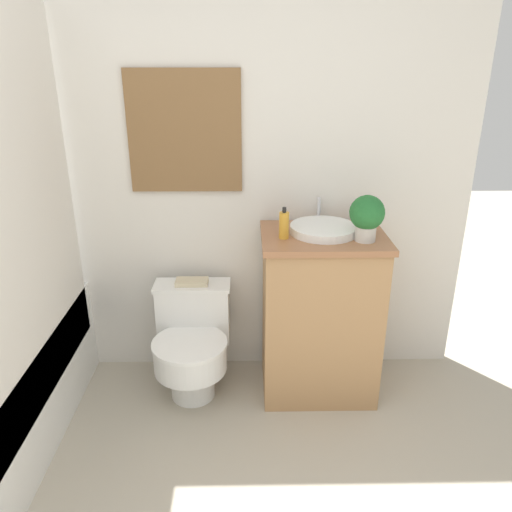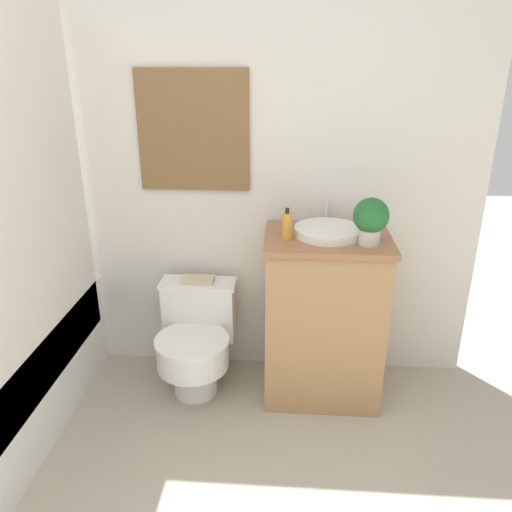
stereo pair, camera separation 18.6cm
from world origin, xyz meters
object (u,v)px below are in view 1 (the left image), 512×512
Objects in this scene: toilet at (192,342)px; book_on_tank at (192,282)px; soap_bottle at (284,225)px; sink at (323,229)px; potted_plant at (367,215)px.

book_on_tank is (-0.00, 0.13, 0.29)m from toilet.
toilet is 3.35× the size of book_on_tank.
soap_bottle reaches higher than book_on_tank.
potted_plant is (0.18, -0.11, 0.10)m from sink.
potted_plant is at bearing -31.54° from sink.
soap_bottle is (0.47, -0.03, 0.67)m from toilet.
book_on_tank reaches higher than toilet.
sink reaches higher than book_on_tank.
book_on_tank is (-0.86, 0.21, -0.43)m from potted_plant.
potted_plant is at bearing -6.02° from soap_bottle.
toilet is at bearing 175.07° from potted_plant.
book_on_tank is (-0.68, 0.09, -0.33)m from sink.
sink is (0.68, 0.04, 0.62)m from toilet.
toilet is 2.61× the size of potted_plant.
potted_plant is 0.98m from book_on_tank.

